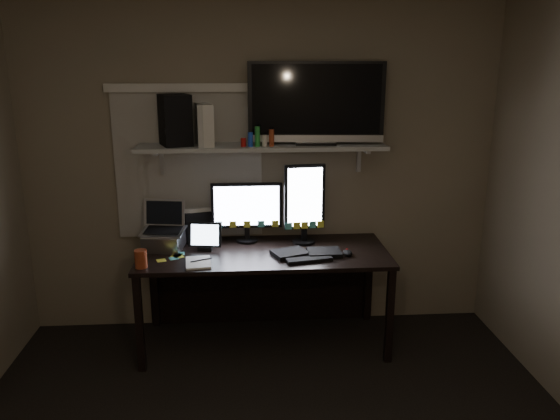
{
  "coord_description": "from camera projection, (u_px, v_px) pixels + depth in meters",
  "views": [
    {
      "loc": [
        -0.14,
        -2.32,
        2.06
      ],
      "look_at": [
        0.1,
        1.25,
        1.09
      ],
      "focal_mm": 35.0,
      "sensor_mm": 36.0,
      "label": 1
    }
  ],
  "objects": [
    {
      "name": "game_console",
      "position": [
        204.0,
        125.0,
        3.89
      ],
      "size": [
        0.15,
        0.26,
        0.3
      ],
      "primitive_type": "cube",
      "rotation": [
        0.0,
        0.0,
        0.3
      ],
      "color": "beige",
      "rests_on": "wall_shelf"
    },
    {
      "name": "laptop",
      "position": [
        163.0,
        227.0,
        3.96
      ],
      "size": [
        0.34,
        0.3,
        0.35
      ],
      "primitive_type": "cube",
      "rotation": [
        0.0,
        0.0,
        -0.16
      ],
      "color": "#AFAFB4",
      "rests_on": "desk"
    },
    {
      "name": "tablet",
      "position": [
        205.0,
        236.0,
        3.97
      ],
      "size": [
        0.25,
        0.14,
        0.21
      ],
      "primitive_type": "cube",
      "rotation": [
        0.0,
        0.0,
        -0.15
      ],
      "color": "black",
      "rests_on": "desk"
    },
    {
      "name": "sticky_notes",
      "position": [
        182.0,
        256.0,
        3.85
      ],
      "size": [
        0.28,
        0.21,
        0.0
      ],
      "primitive_type": null,
      "rotation": [
        0.0,
        0.0,
        0.04
      ],
      "color": "#F1EE41",
      "rests_on": "desk"
    },
    {
      "name": "keyboard",
      "position": [
        307.0,
        253.0,
        3.89
      ],
      "size": [
        0.52,
        0.29,
        0.03
      ],
      "primitive_type": "cube",
      "rotation": [
        0.0,
        0.0,
        0.2
      ],
      "color": "black",
      "rests_on": "desk"
    },
    {
      "name": "notepad",
      "position": [
        198.0,
        262.0,
        3.72
      ],
      "size": [
        0.19,
        0.25,
        0.01
      ],
      "primitive_type": "cube",
      "rotation": [
        0.0,
        0.0,
        0.11
      ],
      "color": "white",
      "rests_on": "desk"
    },
    {
      "name": "wall_shelf",
      "position": [
        262.0,
        147.0,
        3.96
      ],
      "size": [
        1.8,
        0.35,
        0.03
      ],
      "primitive_type": "cube",
      "color": "#A6A6A2",
      "rests_on": "back_wall"
    },
    {
      "name": "speaker",
      "position": [
        175.0,
        120.0,
        3.88
      ],
      "size": [
        0.27,
        0.29,
        0.36
      ],
      "primitive_type": "cube",
      "rotation": [
        0.0,
        0.0,
        0.35
      ],
      "color": "black",
      "rests_on": "wall_shelf"
    },
    {
      "name": "back_wall",
      "position": [
        261.0,
        171.0,
        4.19
      ],
      "size": [
        3.6,
        0.0,
        3.6
      ],
      "primitive_type": "plane",
      "rotation": [
        1.57,
        0.0,
        0.0
      ],
      "color": "#726551",
      "rests_on": "floor"
    },
    {
      "name": "bottles",
      "position": [
        257.0,
        136.0,
        3.85
      ],
      "size": [
        0.23,
        0.1,
        0.14
      ],
      "primitive_type": null,
      "rotation": [
        0.0,
        0.0,
        0.25
      ],
      "color": "#A50F0C",
      "rests_on": "wall_shelf"
    },
    {
      "name": "cup",
      "position": [
        141.0,
        259.0,
        3.64
      ],
      "size": [
        0.09,
        0.09,
        0.12
      ],
      "primitive_type": "cylinder",
      "rotation": [
        0.0,
        0.0,
        0.02
      ],
      "color": "maroon",
      "rests_on": "desk"
    },
    {
      "name": "file_sorter",
      "position": [
        198.0,
        226.0,
        4.15
      ],
      "size": [
        0.21,
        0.14,
        0.25
      ],
      "primitive_type": "cube",
      "rotation": [
        0.0,
        0.0,
        0.3
      ],
      "color": "black",
      "rests_on": "desk"
    },
    {
      "name": "desk",
      "position": [
        264.0,
        268.0,
        4.13
      ],
      "size": [
        1.8,
        0.75,
        0.73
      ],
      "color": "black",
      "rests_on": "floor"
    },
    {
      "name": "monitor_portrait",
      "position": [
        304.0,
        204.0,
        4.07
      ],
      "size": [
        0.31,
        0.1,
        0.62
      ],
      "primitive_type": "cube",
      "rotation": [
        0.0,
        0.0,
        0.13
      ],
      "color": "black",
      "rests_on": "desk"
    },
    {
      "name": "mouse",
      "position": [
        348.0,
        253.0,
        3.88
      ],
      "size": [
        0.07,
        0.1,
        0.04
      ],
      "primitive_type": "ellipsoid",
      "rotation": [
        0.0,
        0.0,
        0.04
      ],
      "color": "black",
      "rests_on": "desk"
    },
    {
      "name": "window_blinds",
      "position": [
        189.0,
        166.0,
        4.12
      ],
      "size": [
        1.1,
        0.02,
        1.1
      ],
      "primitive_type": "cube",
      "color": "beige",
      "rests_on": "back_wall"
    },
    {
      "name": "monitor_landscape",
      "position": [
        247.0,
        212.0,
        4.13
      ],
      "size": [
        0.53,
        0.06,
        0.47
      ],
      "primitive_type": "cube",
      "rotation": [
        0.0,
        0.0,
        -0.01
      ],
      "color": "black",
      "rests_on": "desk"
    },
    {
      "name": "tv",
      "position": [
        316.0,
        103.0,
        3.9
      ],
      "size": [
        0.99,
        0.25,
        0.59
      ],
      "primitive_type": "cube",
      "rotation": [
        0.0,
        0.0,
        -0.07
      ],
      "color": "black",
      "rests_on": "wall_shelf"
    }
  ]
}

